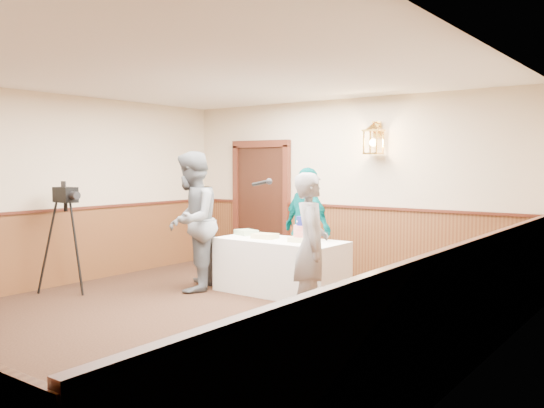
{
  "coord_description": "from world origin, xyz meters",
  "views": [
    {
      "loc": [
        4.5,
        -4.45,
        1.79
      ],
      "look_at": [
        -0.07,
        1.7,
        1.25
      ],
      "focal_mm": 38.0,
      "sensor_mm": 36.0,
      "label": 1
    }
  ],
  "objects": [
    {
      "name": "room_shell",
      "position": [
        -0.05,
        0.45,
        1.52
      ],
      "size": [
        6.02,
        7.02,
        2.81
      ],
      "color": "beige",
      "rests_on": "ground"
    },
    {
      "name": "assistant_p",
      "position": [
        0.1,
        2.31,
        0.87
      ],
      "size": [
        1.1,
        0.78,
        1.74
      ],
      "primitive_type": "imported",
      "rotation": [
        0.0,
        0.0,
        2.75
      ],
      "color": "#005E60",
      "rests_on": "ground"
    },
    {
      "name": "baker",
      "position": [
        0.93,
        1.11,
        0.84
      ],
      "size": [
        0.68,
        0.74,
        1.69
      ],
      "primitive_type": "imported",
      "rotation": [
        0.0,
        0.0,
        2.16
      ],
      "color": "gray",
      "rests_on": "ground"
    },
    {
      "name": "tv_camera_rig",
      "position": [
        -2.54,
        0.22,
        0.66
      ],
      "size": [
        0.58,
        0.54,
        1.47
      ],
      "rotation": [
        0.0,
        0.0,
        -0.07
      ],
      "color": "black",
      "rests_on": "ground"
    },
    {
      "name": "ground",
      "position": [
        0.0,
        0.0,
        0.0
      ],
      "size": [
        7.0,
        7.0,
        0.0
      ],
      "primitive_type": "plane",
      "color": "black",
      "rests_on": "ground"
    },
    {
      "name": "interviewer",
      "position": [
        -1.2,
        1.32,
        0.98
      ],
      "size": [
        1.65,
        1.19,
        1.96
      ],
      "rotation": [
        0.0,
        0.0,
        -1.06
      ],
      "color": "slate",
      "rests_on": "ground"
    },
    {
      "name": "sheet_cake_yellow",
      "position": [
        -0.32,
        1.87,
        0.78
      ],
      "size": [
        0.34,
        0.27,
        0.07
      ],
      "primitive_type": "cube",
      "rotation": [
        0.0,
        0.0,
        0.08
      ],
      "color": "#E3D187",
      "rests_on": "display_table"
    },
    {
      "name": "tiered_cake",
      "position": [
        0.29,
        1.92,
        0.88
      ],
      "size": [
        0.39,
        0.39,
        0.34
      ],
      "rotation": [
        0.0,
        0.0,
        0.22
      ],
      "color": "beige",
      "rests_on": "display_table"
    },
    {
      "name": "display_table",
      "position": [
        -0.07,
        1.9,
        0.38
      ],
      "size": [
        1.8,
        0.8,
        0.75
      ],
      "primitive_type": "cube",
      "color": "white",
      "rests_on": "ground"
    },
    {
      "name": "sheet_cake_green",
      "position": [
        -0.79,
        2.03,
        0.79
      ],
      "size": [
        0.37,
        0.33,
        0.07
      ],
      "primitive_type": "cube",
      "rotation": [
        0.0,
        0.0,
        -0.34
      ],
      "color": "#A1C38A",
      "rests_on": "display_table"
    }
  ]
}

